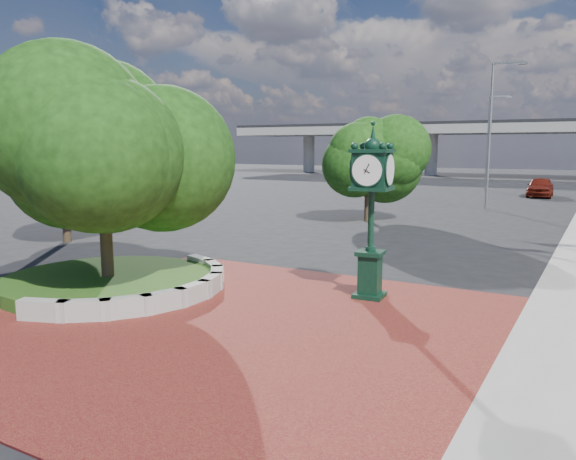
# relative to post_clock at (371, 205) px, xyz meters

# --- Properties ---
(ground) EXTENTS (200.00, 200.00, 0.00)m
(ground) POSITION_rel_post_clock_xyz_m (-2.12, -2.85, -2.62)
(ground) COLOR black
(ground) RESTS_ON ground
(plaza) EXTENTS (12.00, 12.00, 0.04)m
(plaza) POSITION_rel_post_clock_xyz_m (-2.12, -3.85, -2.60)
(plaza) COLOR maroon
(plaza) RESTS_ON ground
(planter_wall) EXTENTS (2.96, 6.77, 0.54)m
(planter_wall) POSITION_rel_post_clock_xyz_m (-4.83, -2.85, -2.35)
(planter_wall) COLOR #9E9B93
(planter_wall) RESTS_ON ground
(grass_bed) EXTENTS (6.10, 6.10, 0.40)m
(grass_bed) POSITION_rel_post_clock_xyz_m (-7.12, -2.85, -2.42)
(grass_bed) COLOR #214513
(grass_bed) RESTS_ON ground
(overpass) EXTENTS (90.00, 12.00, 7.50)m
(overpass) POSITION_rel_post_clock_xyz_m (-2.34, 67.15, 3.92)
(overpass) COLOR #9E9B93
(overpass) RESTS_ON ground
(tree_planter) EXTENTS (5.20, 5.20, 6.33)m
(tree_planter) POSITION_rel_post_clock_xyz_m (-7.12, -2.85, 1.10)
(tree_planter) COLOR #38281C
(tree_planter) RESTS_ON ground
(tree_northwest) EXTENTS (5.60, 5.60, 6.93)m
(tree_northwest) POSITION_rel_post_clock_xyz_m (-15.12, 2.15, 1.50)
(tree_northwest) COLOR #38281C
(tree_northwest) RESTS_ON ground
(tree_street) EXTENTS (4.40, 4.40, 5.45)m
(tree_street) POSITION_rel_post_clock_xyz_m (-6.12, 15.15, 0.62)
(tree_street) COLOR #38281C
(tree_street) RESTS_ON ground
(post_clock) EXTENTS (1.08, 1.08, 4.77)m
(post_clock) POSITION_rel_post_clock_xyz_m (0.00, 0.00, 0.00)
(post_clock) COLOR black
(post_clock) RESTS_ON ground
(parked_car) EXTENTS (2.11, 4.90, 1.65)m
(parked_car) POSITION_rel_post_clock_xyz_m (0.60, 36.88, -1.80)
(parked_car) COLOR #63180E
(parked_car) RESTS_ON ground
(street_lamp_near) EXTENTS (2.15, 0.31, 9.59)m
(street_lamp_near) POSITION_rel_post_clock_xyz_m (-1.30, 25.00, 3.00)
(street_lamp_near) COLOR slate
(street_lamp_near) RESTS_ON ground
(street_lamp_far) EXTENTS (1.91, 0.86, 8.89)m
(street_lamp_far) POSITION_rel_post_clock_xyz_m (-4.52, 41.95, 2.59)
(street_lamp_far) COLOR slate
(street_lamp_far) RESTS_ON ground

